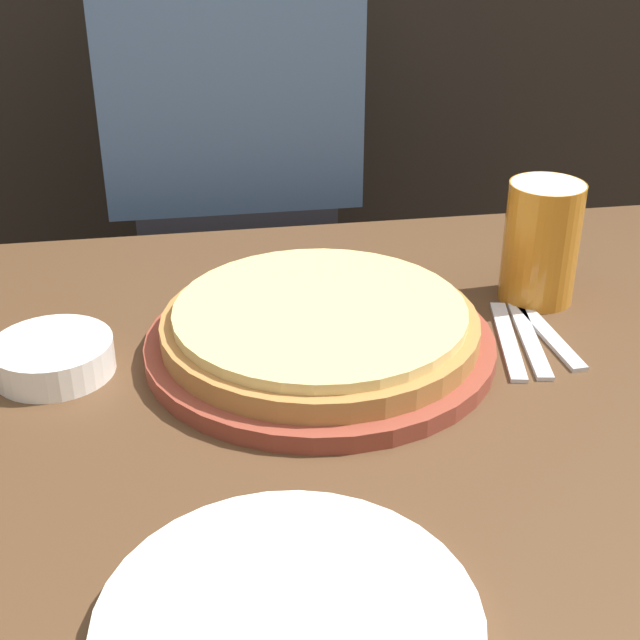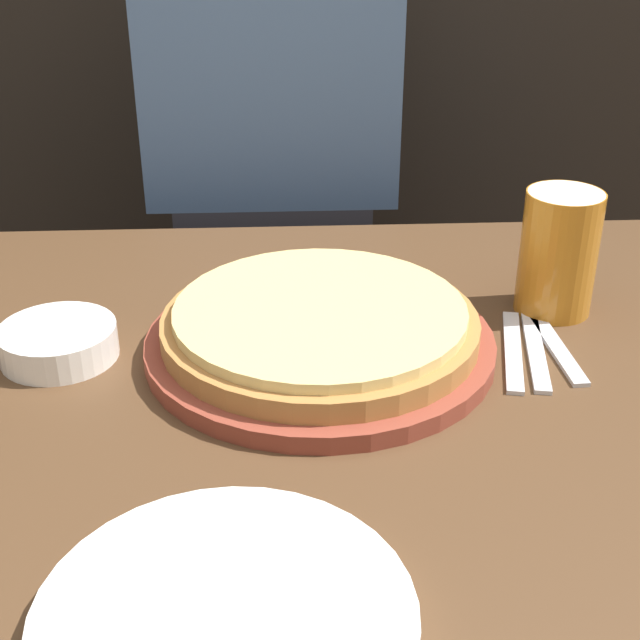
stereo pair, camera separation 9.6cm
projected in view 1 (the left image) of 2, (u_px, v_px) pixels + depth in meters
pizza_on_board at (320, 331)px, 0.97m from camera, size 0.38×0.38×0.06m
beer_glass at (542, 238)px, 1.06m from camera, size 0.09×0.09×0.15m
dinner_plate at (289, 625)px, 0.62m from camera, size 0.27×0.27×0.02m
side_bowl at (53, 357)px, 0.93m from camera, size 0.13×0.13×0.04m
fork at (508, 340)px, 1.00m from camera, size 0.05×0.18×0.00m
dinner_knife at (529, 338)px, 1.00m from camera, size 0.05×0.18×0.00m
spoon at (550, 336)px, 1.00m from camera, size 0.03×0.15×0.00m
diner_person at (235, 226)px, 1.52m from camera, size 0.40×0.20×1.29m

